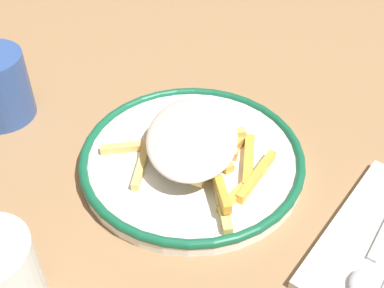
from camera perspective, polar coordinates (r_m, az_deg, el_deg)
The scene contains 4 objects.
ground_plane at distance 0.63m, azimuth 0.00°, elevation -2.44°, with size 2.60×2.60×0.00m, color #936D48.
plate at distance 0.62m, azimuth 0.00°, elevation -1.68°, with size 0.28×0.28×0.02m.
fries_heap at distance 0.60m, azimuth 0.39°, elevation 0.03°, with size 0.20×0.19×0.04m.
spoon at distance 0.55m, azimuth 19.71°, elevation -12.12°, with size 0.02×0.15×0.01m.
Camera 1 is at (-0.26, 0.37, 0.44)m, focal length 47.12 mm.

